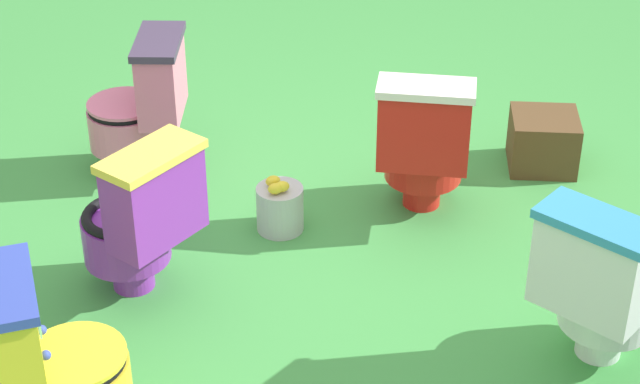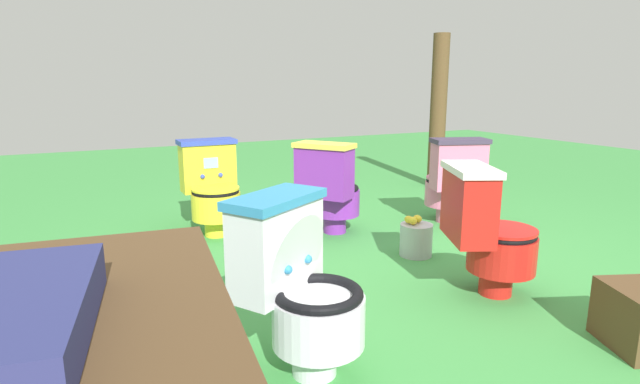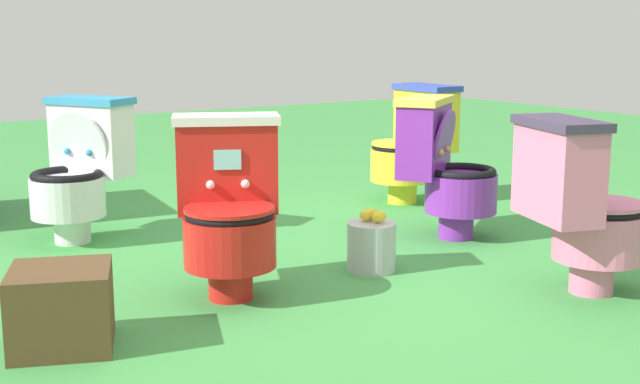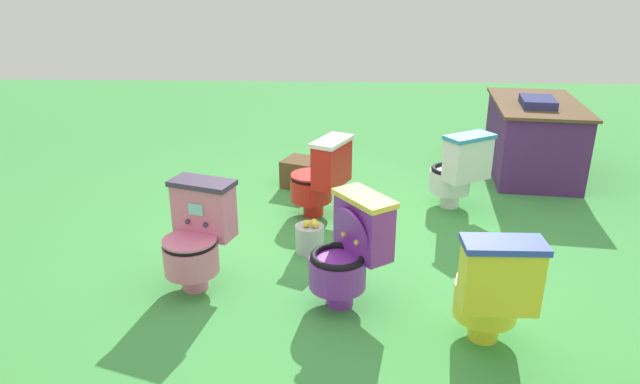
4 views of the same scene
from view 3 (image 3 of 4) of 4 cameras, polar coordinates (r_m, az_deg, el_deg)
name	(u,v)px [view 3 (image 3 of 4)]	position (r m, az deg, el deg)	size (l,w,h in m)	color
ground	(319,266)	(3.92, -0.06, -4.98)	(14.00, 14.00, 0.00)	#429947
toilet_red	(228,205)	(3.46, -6.16, -0.89)	(0.57, 0.62, 0.73)	red
toilet_purple	(444,166)	(4.42, 8.30, 1.72)	(0.61, 0.63, 0.73)	purple
toilet_yellow	(412,143)	(5.31, 6.19, 3.29)	(0.49, 0.43, 0.73)	yellow
toilet_pink	(581,206)	(3.59, 17.09, -0.89)	(0.60, 0.54, 0.73)	pink
toilet_white	(79,168)	(4.49, -15.87, 1.57)	(0.63, 0.60, 0.73)	white
small_crate	(62,308)	(3.05, -16.96, -7.46)	(0.33, 0.33, 0.28)	brown
lemon_bucket	(371,245)	(3.82, 3.47, -3.58)	(0.22, 0.22, 0.28)	#B7B7BF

